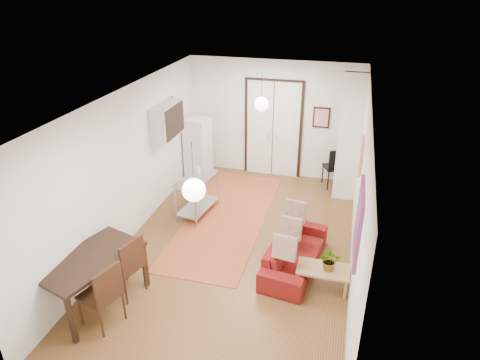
% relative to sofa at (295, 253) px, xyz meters
% --- Properties ---
extents(floor, '(7.00, 7.00, 0.00)m').
position_rel_sofa_xyz_m(floor, '(-1.13, 0.25, -0.28)').
color(floor, brown).
rests_on(floor, ground).
extents(ceiling, '(4.20, 7.00, 0.02)m').
position_rel_sofa_xyz_m(ceiling, '(-1.13, 0.25, 2.62)').
color(ceiling, white).
rests_on(ceiling, wall_back).
extents(wall_back, '(4.20, 0.02, 2.90)m').
position_rel_sofa_xyz_m(wall_back, '(-1.13, 3.75, 1.17)').
color(wall_back, white).
rests_on(wall_back, floor).
extents(wall_front, '(4.20, 0.02, 2.90)m').
position_rel_sofa_xyz_m(wall_front, '(-1.13, -3.25, 1.17)').
color(wall_front, white).
rests_on(wall_front, floor).
extents(wall_left, '(0.02, 7.00, 2.90)m').
position_rel_sofa_xyz_m(wall_left, '(-3.23, 0.25, 1.17)').
color(wall_left, white).
rests_on(wall_left, floor).
extents(wall_right, '(0.02, 7.00, 2.90)m').
position_rel_sofa_xyz_m(wall_right, '(0.97, 0.25, 1.17)').
color(wall_right, white).
rests_on(wall_right, floor).
extents(double_doors, '(1.44, 0.06, 2.50)m').
position_rel_sofa_xyz_m(double_doors, '(-1.13, 3.70, 0.92)').
color(double_doors, white).
rests_on(double_doors, wall_back).
extents(stub_partition, '(0.50, 0.10, 2.90)m').
position_rel_sofa_xyz_m(stub_partition, '(0.72, 2.80, 1.17)').
color(stub_partition, white).
rests_on(stub_partition, floor).
extents(wall_cabinet, '(0.35, 1.00, 0.70)m').
position_rel_sofa_xyz_m(wall_cabinet, '(-3.05, 1.75, 1.62)').
color(wall_cabinet, silver).
rests_on(wall_cabinet, wall_left).
extents(painting_popart, '(0.05, 1.00, 1.00)m').
position_rel_sofa_xyz_m(painting_popart, '(0.94, -1.00, 1.37)').
color(painting_popart, red).
rests_on(painting_popart, wall_right).
extents(painting_abstract, '(0.05, 0.50, 0.60)m').
position_rel_sofa_xyz_m(painting_abstract, '(0.94, 1.05, 1.52)').
color(painting_abstract, white).
rests_on(painting_abstract, wall_right).
extents(poster_back, '(0.40, 0.03, 0.50)m').
position_rel_sofa_xyz_m(poster_back, '(0.02, 3.72, 1.32)').
color(poster_back, red).
rests_on(poster_back, wall_back).
extents(print_left, '(0.03, 0.44, 0.54)m').
position_rel_sofa_xyz_m(print_left, '(-3.20, 2.25, 1.67)').
color(print_left, '#945C3D').
rests_on(print_left, wall_left).
extents(pendant_back, '(0.30, 0.30, 0.80)m').
position_rel_sofa_xyz_m(pendant_back, '(-1.13, 2.25, 1.97)').
color(pendant_back, white).
rests_on(pendant_back, ceiling).
extents(pendant_front, '(0.30, 0.30, 0.80)m').
position_rel_sofa_xyz_m(pendant_front, '(-1.13, -1.75, 1.97)').
color(pendant_front, white).
rests_on(pendant_front, ceiling).
extents(kilim_rug, '(1.62, 4.30, 0.01)m').
position_rel_sofa_xyz_m(kilim_rug, '(-1.63, 1.28, -0.27)').
color(kilim_rug, '#B74F2D').
rests_on(kilim_rug, floor).
extents(sofa, '(1.99, 1.00, 0.56)m').
position_rel_sofa_xyz_m(sofa, '(0.00, 0.00, 0.00)').
color(sofa, maroon).
rests_on(sofa, floor).
extents(coffee_table, '(0.85, 0.48, 0.38)m').
position_rel_sofa_xyz_m(coffee_table, '(0.52, -0.45, 0.05)').
color(coffee_table, '#A9874F').
rests_on(coffee_table, floor).
extents(potted_plant, '(0.29, 0.33, 0.37)m').
position_rel_sofa_xyz_m(potted_plant, '(0.62, -0.45, 0.28)').
color(potted_plant, '#35642D').
rests_on(potted_plant, coffee_table).
extents(kitchen_counter, '(0.70, 1.16, 0.84)m').
position_rel_sofa_xyz_m(kitchen_counter, '(-2.29, 1.31, 0.25)').
color(kitchen_counter, '#B0B3B5').
rests_on(kitchen_counter, floor).
extents(bowl, '(0.23, 0.23, 0.05)m').
position_rel_sofa_xyz_m(bowl, '(-2.29, 1.01, 0.59)').
color(bowl, silver).
rests_on(bowl, kitchen_counter).
extents(soap_bottle, '(0.09, 0.09, 0.17)m').
position_rel_sofa_xyz_m(soap_bottle, '(-2.34, 1.56, 0.65)').
color(soap_bottle, '#5494B6').
rests_on(soap_bottle, kitchen_counter).
extents(fridge, '(0.62, 0.62, 1.55)m').
position_rel_sofa_xyz_m(fridge, '(-2.88, 3.04, 0.50)').
color(fridge, silver).
rests_on(fridge, floor).
extents(dining_table, '(1.31, 1.74, 0.86)m').
position_rel_sofa_xyz_m(dining_table, '(-2.88, -1.72, 0.48)').
color(dining_table, black).
rests_on(dining_table, floor).
extents(dining_chair_near, '(0.63, 0.78, 1.06)m').
position_rel_sofa_xyz_m(dining_chair_near, '(-2.55, -1.27, 0.34)').
color(dining_chair_near, '#381E11').
rests_on(dining_chair_near, floor).
extents(dining_chair_far, '(0.63, 0.78, 1.06)m').
position_rel_sofa_xyz_m(dining_chair_far, '(-2.55, -1.97, 0.34)').
color(dining_chair_far, '#381E11').
rests_on(dining_chair_far, floor).
extents(black_side_chair, '(0.61, 0.63, 1.01)m').
position_rel_sofa_xyz_m(black_side_chair, '(0.44, 3.50, 0.32)').
color(black_side_chair, black).
rests_on(black_side_chair, floor).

